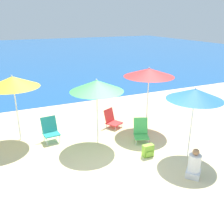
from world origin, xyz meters
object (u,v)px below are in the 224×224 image
Objects in this scene: beach_chair_teal at (50,129)px; person_seated_near at (194,165)px; beach_umbrella_blue at (195,94)px; beach_chair_green at (141,131)px; beach_umbrella_red at (149,72)px; beach_chair_red at (112,119)px; beach_umbrella_green at (97,86)px; backpack_lime at (148,151)px; beach_umbrella_yellow at (13,82)px.

beach_chair_teal is 4.60m from person_seated_near.
beach_chair_green is (-0.83, 1.36, -1.52)m from beach_umbrella_blue.
beach_umbrella_red is 2.96× the size of beach_chair_green.
beach_chair_green is 1.51m from beach_chair_red.
beach_chair_teal is (-2.31, -0.18, 0.12)m from beach_chair_red.
beach_umbrella_green is 2.94× the size of beach_chair_red.
beach_umbrella_blue is 0.92× the size of beach_umbrella_red.
beach_umbrella_blue is 2.09m from backpack_lime.
beach_umbrella_green is 3.56m from person_seated_near.
beach_chair_teal is (-1.38, 0.77, -1.50)m from beach_umbrella_green.
beach_chair_green is at bearing -102.68° from beach_chair_red.
beach_umbrella_yellow is at bearing 175.36° from beach_chair_green.
backpack_lime is (-1.14, 0.41, -1.70)m from beach_umbrella_blue.
beach_chair_green is 2.99m from beach_chair_teal.
person_seated_near is at bearing -46.44° from beach_umbrella_yellow.
backpack_lime is at bearing -47.25° from beach_chair_teal.
person_seated_near is at bearing -68.09° from backpack_lime.
beach_umbrella_green is at bearing 125.00° from backpack_lime.
beach_chair_red reaches higher than backpack_lime.
backpack_lime is (3.31, -2.72, -1.80)m from beach_umbrella_yellow.
backpack_lime is (-0.31, -0.95, -0.18)m from beach_chair_green.
person_seated_near is 2.15× the size of backpack_lime.
person_seated_near is at bearing -108.41° from beach_chair_red.
beach_chair_red is at bearing 113.57° from beach_umbrella_blue.
beach_umbrella_blue is at bearing -40.80° from beach_umbrella_green.
beach_umbrella_blue is 2.72× the size of beach_chair_green.
person_seated_near is at bearing -54.86° from beach_chair_teal.
beach_umbrella_yellow reaches higher than beach_chair_green.
beach_chair_red is 2.32m from beach_chair_teal.
beach_chair_red is at bearing -5.60° from beach_umbrella_yellow.
beach_umbrella_blue is at bearing -19.76° from backpack_lime.
beach_chair_red is (3.23, -0.32, -1.68)m from beach_umbrella_yellow.
beach_umbrella_yellow is 5.82m from person_seated_near.
beach_chair_green reaches higher than backpack_lime.
person_seated_near is at bearing -62.89° from beach_chair_green.
person_seated_near reaches higher than beach_chair_red.
beach_umbrella_red is 2.20m from beach_chair_red.
beach_umbrella_blue is 2.20m from beach_chair_green.
beach_chair_teal reaches higher than beach_chair_green.
person_seated_near is (1.55, -2.78, -1.59)m from beach_umbrella_green.
person_seated_near is (3.85, -4.04, -1.66)m from beach_umbrella_yellow.
beach_umbrella_red is 3.62m from person_seated_near.
beach_umbrella_yellow reaches higher than beach_chair_red.
beach_umbrella_green is at bearing 168.45° from person_seated_near.
beach_umbrella_green is 2.10m from beach_chair_green.
beach_umbrella_red reaches higher than beach_umbrella_yellow.
beach_umbrella_blue reaches higher than beach_chair_green.
beach_umbrella_red is at bearing 59.68° from backpack_lime.
beach_chair_green is at bearing 71.99° from backpack_lime.
backpack_lime is at bearing -39.37° from beach_umbrella_yellow.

